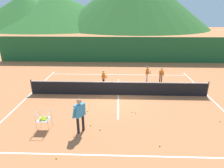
# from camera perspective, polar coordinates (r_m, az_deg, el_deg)

# --- Properties ---
(ground_plane) EXTENTS (120.00, 120.00, 0.00)m
(ground_plane) POSITION_cam_1_polar(r_m,az_deg,el_deg) (13.20, 1.89, -3.29)
(ground_plane) COLOR #C67042
(line_baseline_near) EXTENTS (12.21, 0.08, 0.01)m
(line_baseline_near) POSITION_cam_1_polar(r_m,az_deg,el_deg) (8.17, 1.76, -20.52)
(line_baseline_near) COLOR white
(line_baseline_near) RESTS_ON ground
(line_baseline_far) EXTENTS (12.21, 0.08, 0.01)m
(line_baseline_far) POSITION_cam_1_polar(r_m,az_deg,el_deg) (17.40, 1.93, 2.81)
(line_baseline_far) COLOR white
(line_baseline_far) RESTS_ON ground
(line_sideline_west) EXTENTS (0.08, 10.42, 0.01)m
(line_sideline_west) POSITION_cam_1_polar(r_m,az_deg,el_deg) (14.53, -22.99, -2.68)
(line_sideline_west) COLOR white
(line_sideline_west) RESTS_ON ground
(line_sideline_east) EXTENTS (0.08, 10.42, 0.01)m
(line_sideline_east) POSITION_cam_1_polar(r_m,az_deg,el_deg) (14.55, 26.74, -3.26)
(line_sideline_east) COLOR white
(line_sideline_east) RESTS_ON ground
(line_service_center) EXTENTS (0.08, 6.36, 0.01)m
(line_service_center) POSITION_cam_1_polar(r_m,az_deg,el_deg) (13.20, 1.89, -3.27)
(line_service_center) COLOR white
(line_service_center) RESTS_ON ground
(tennis_net) EXTENTS (12.02, 0.08, 1.05)m
(tennis_net) POSITION_cam_1_polar(r_m,az_deg,el_deg) (13.00, 1.92, -1.28)
(tennis_net) COLOR #333338
(tennis_net) RESTS_ON ground
(instructor) EXTENTS (0.59, 0.84, 1.73)m
(instructor) POSITION_cam_1_polar(r_m,az_deg,el_deg) (9.04, -9.57, -8.34)
(instructor) COLOR black
(instructor) RESTS_ON ground
(student_0) EXTENTS (0.41, 0.65, 1.20)m
(student_0) POSITION_cam_1_polar(r_m,az_deg,el_deg) (14.61, -2.51, 2.20)
(student_0) COLOR black
(student_0) RESTS_ON ground
(student_1) EXTENTS (0.41, 0.69, 1.26)m
(student_1) POSITION_cam_1_polar(r_m,az_deg,el_deg) (15.75, 10.47, 3.38)
(student_1) COLOR silver
(student_1) RESTS_ON ground
(student_2) EXTENTS (0.46, 0.64, 1.19)m
(student_2) POSITION_cam_1_polar(r_m,az_deg,el_deg) (15.81, 14.46, 2.98)
(student_2) COLOR black
(student_2) RESTS_ON ground
(ball_cart) EXTENTS (0.58, 0.58, 0.90)m
(ball_cart) POSITION_cam_1_polar(r_m,az_deg,el_deg) (9.88, -19.75, -9.66)
(ball_cart) COLOR #B7B7BC
(ball_cart) RESTS_ON ground
(tennis_ball_0) EXTENTS (0.07, 0.07, 0.07)m
(tennis_ball_0) POSITION_cam_1_polar(r_m,az_deg,el_deg) (8.82, 14.04, -17.36)
(tennis_ball_0) COLOR yellow
(tennis_ball_0) RESTS_ON ground
(tennis_ball_1) EXTENTS (0.07, 0.07, 0.07)m
(tennis_ball_1) POSITION_cam_1_polar(r_m,az_deg,el_deg) (8.32, -16.20, -20.35)
(tennis_ball_1) COLOR yellow
(tennis_ball_1) RESTS_ON ground
(tennis_ball_2) EXTENTS (0.07, 0.07, 0.07)m
(tennis_ball_2) POSITION_cam_1_polar(r_m,az_deg,el_deg) (11.21, -7.32, -7.94)
(tennis_ball_2) COLOR yellow
(tennis_ball_2) RESTS_ON ground
(tennis_ball_3) EXTENTS (0.07, 0.07, 0.07)m
(tennis_ball_3) POSITION_cam_1_polar(r_m,az_deg,el_deg) (11.64, 29.43, -9.56)
(tennis_ball_3) COLOR yellow
(tennis_ball_3) RESTS_ON ground
(tennis_ball_4) EXTENTS (0.07, 0.07, 0.07)m
(tennis_ball_4) POSITION_cam_1_polar(r_m,az_deg,el_deg) (9.57, -3.58, -13.30)
(tennis_ball_4) COLOR yellow
(tennis_ball_4) RESTS_ON ground
(tennis_ball_5) EXTENTS (0.07, 0.07, 0.07)m
(tennis_ball_5) POSITION_cam_1_polar(r_m,az_deg,el_deg) (11.09, 6.02, -8.20)
(tennis_ball_5) COLOR yellow
(tennis_ball_5) RESTS_ON ground
(tennis_ball_6) EXTENTS (0.07, 0.07, 0.07)m
(tennis_ball_6) POSITION_cam_1_polar(r_m,az_deg,el_deg) (11.02, 7.03, -8.44)
(tennis_ball_6) COLOR yellow
(tennis_ball_6) RESTS_ON ground
(tennis_ball_7) EXTENTS (0.07, 0.07, 0.07)m
(tennis_ball_7) POSITION_cam_1_polar(r_m,az_deg,el_deg) (9.93, -6.37, -12.01)
(tennis_ball_7) COLOR yellow
(tennis_ball_7) RESTS_ON ground
(tennis_ball_8) EXTENTS (0.07, 0.07, 0.07)m
(tennis_ball_8) POSITION_cam_1_polar(r_m,az_deg,el_deg) (12.63, -4.71, -4.35)
(tennis_ball_8) COLOR yellow
(tennis_ball_8) RESTS_ON ground
(windscreen_fence) EXTENTS (26.87, 0.08, 2.80)m
(windscreen_fence) POSITION_cam_1_polar(r_m,az_deg,el_deg) (21.49, 2.01, 10.15)
(windscreen_fence) COLOR #1E5B2D
(windscreen_fence) RESTS_ON ground
(hill_0) EXTENTS (36.08, 36.08, 10.83)m
(hill_0) POSITION_cam_1_polar(r_m,az_deg,el_deg) (74.20, -24.11, 19.24)
(hill_0) COLOR #2D6628
(hill_0) RESTS_ON ground
(hill_1) EXTENTS (51.73, 51.73, 11.53)m
(hill_1) POSITION_cam_1_polar(r_m,az_deg,el_deg) (76.41, -15.95, 20.45)
(hill_1) COLOR #2D6628
(hill_1) RESTS_ON ground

